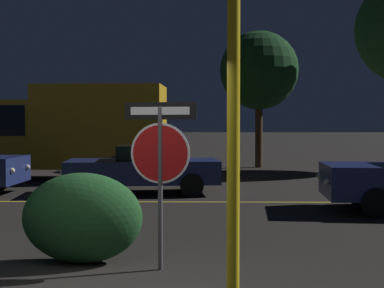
{
  "coord_description": "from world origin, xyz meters",
  "views": [
    {
      "loc": [
        1.05,
        -5.36,
        1.85
      ],
      "look_at": [
        0.9,
        4.03,
        1.52
      ],
      "focal_mm": 50.0,
      "sensor_mm": 36.0,
      "label": 1
    }
  ],
  "objects": [
    {
      "name": "road_center_stripe",
      "position": [
        0.0,
        7.42,
        0.0
      ],
      "size": [
        35.54,
        0.12,
        0.01
      ],
      "primitive_type": "cube",
      "color": "gold",
      "rests_on": "ground_plane"
    },
    {
      "name": "tree_1",
      "position": [
        3.58,
        17.94,
        4.2
      ],
      "size": [
        3.4,
        3.4,
        5.92
      ],
      "color": "#422D1E",
      "rests_on": "ground_plane"
    },
    {
      "name": "passing_car_2",
      "position": [
        -0.49,
        8.99,
        0.68
      ],
      "size": [
        4.25,
        2.18,
        1.3
      ],
      "rotation": [
        0.0,
        0.0,
        1.66
      ],
      "color": "navy",
      "rests_on": "ground_plane"
    },
    {
      "name": "stop_sign",
      "position": [
        0.54,
        1.41,
        1.51
      ],
      "size": [
        0.93,
        0.18,
        2.14
      ],
      "rotation": [
        0.0,
        0.0,
        -0.17
      ],
      "color": "#4C4C51",
      "rests_on": "ground_plane"
    },
    {
      "name": "delivery_truck",
      "position": [
        -3.73,
        12.9,
        1.72
      ],
      "size": [
        6.97,
        2.61,
        3.19
      ],
      "rotation": [
        0.0,
        0.0,
        1.53
      ],
      "color": "gold",
      "rests_on": "ground_plane"
    },
    {
      "name": "hedge_bush_2",
      "position": [
        -0.53,
        1.73,
        0.61
      ],
      "size": [
        1.62,
        0.82,
        1.22
      ],
      "primitive_type": "ellipsoid",
      "color": "#1E4C23",
      "rests_on": "ground_plane"
    },
    {
      "name": "yellow_pole_right",
      "position": [
        1.38,
        0.04,
        1.55
      ],
      "size": [
        0.13,
        0.13,
        3.1
      ],
      "primitive_type": "cylinder",
      "color": "yellow",
      "rests_on": "ground_plane"
    }
  ]
}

